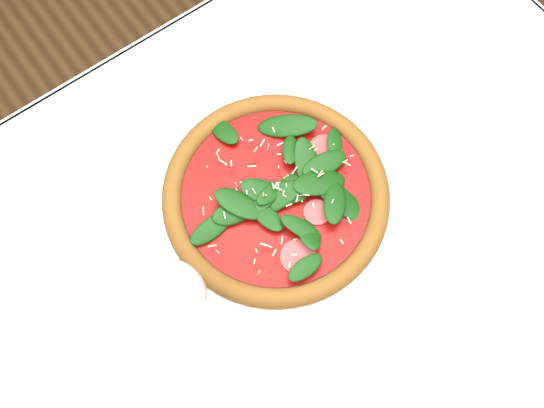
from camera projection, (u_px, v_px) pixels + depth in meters
ground at (272, 326)px, 1.56m from camera, size 6.00×6.00×0.00m
dining_table at (273, 260)px, 0.96m from camera, size 1.21×0.81×0.75m
plate at (276, 200)px, 0.87m from camera, size 0.38×0.38×0.02m
pizza at (276, 194)px, 0.85m from camera, size 0.34×0.34×0.04m
wine_glass at (170, 298)px, 0.68m from camera, size 0.09×0.09×0.21m
saucer_near at (541, 243)px, 0.85m from camera, size 0.13×0.13×0.01m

